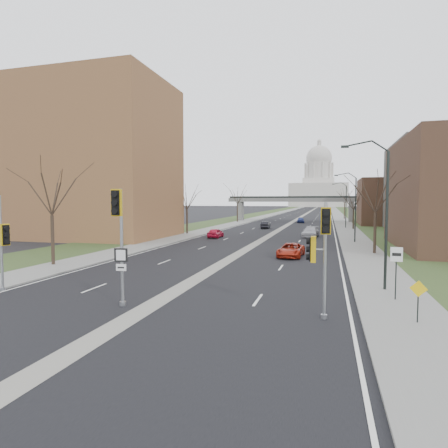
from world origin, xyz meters
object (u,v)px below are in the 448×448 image
at_px(speed_limit_sign, 396,264).
at_px(warning_sign, 418,295).
at_px(car_left_far, 266,225).
at_px(car_right_near, 291,250).
at_px(car_right_far, 301,220).
at_px(car_left_near, 216,233).
at_px(signal_pole_right, 321,243).
at_px(signal_pole_median, 119,225).
at_px(car_right_mid, 311,232).

xyz_separation_m(speed_limit_sign, warning_sign, (0.27, -3.77, -0.73)).
xyz_separation_m(car_left_far, car_right_near, (8.12, -35.20, -0.02)).
height_order(warning_sign, car_left_far, warning_sign).
height_order(car_right_near, car_right_far, car_right_far).
bearing_deg(car_left_near, signal_pole_right, 114.31).
bearing_deg(car_left_far, car_right_near, 101.78).
bearing_deg(speed_limit_sign, signal_pole_median, -156.32).
height_order(car_left_near, car_right_mid, car_right_mid).
height_order(signal_pole_median, car_right_near, signal_pole_median).
height_order(car_left_near, car_right_near, car_left_near).
bearing_deg(car_right_far, warning_sign, -86.25).
bearing_deg(car_left_far, signal_pole_right, 100.53).
bearing_deg(car_left_far, car_left_near, 77.05).
xyz_separation_m(signal_pole_right, car_right_near, (-3.04, 18.52, -2.79)).
bearing_deg(signal_pole_right, car_left_near, 112.20).
relative_size(signal_pole_right, car_right_near, 1.13).
distance_m(warning_sign, car_left_far, 55.45).
bearing_deg(warning_sign, car_right_near, 129.60).
distance_m(speed_limit_sign, car_right_near, 15.94).
xyz_separation_m(speed_limit_sign, car_right_mid, (-5.90, 34.68, -1.27)).
distance_m(car_left_near, car_left_far, 19.94).
xyz_separation_m(signal_pole_median, car_right_far, (3.53, 74.84, -3.41)).
relative_size(speed_limit_sign, car_right_mid, 0.54).
bearing_deg(warning_sign, speed_limit_sign, 112.41).
bearing_deg(signal_pole_right, car_right_near, 97.53).
bearing_deg(car_left_near, car_left_far, -101.43).
height_order(signal_pole_median, signal_pole_right, signal_pole_median).
distance_m(signal_pole_right, car_right_near, 18.97).
height_order(speed_limit_sign, warning_sign, speed_limit_sign).
height_order(car_left_far, car_right_far, car_right_far).
distance_m(car_left_far, car_right_far, 21.06).
height_order(car_right_mid, car_right_far, car_right_mid).
distance_m(signal_pole_median, warning_sign, 13.92).
bearing_deg(speed_limit_sign, car_left_near, 125.92).
bearing_deg(speed_limit_sign, car_right_far, 101.58).
bearing_deg(car_right_far, car_left_far, -108.14).
height_order(signal_pole_right, car_right_near, signal_pole_right).
relative_size(signal_pole_right, car_right_mid, 1.02).
xyz_separation_m(warning_sign, car_right_near, (-7.07, 18.12, -0.65)).
relative_size(signal_pole_right, warning_sign, 2.89).
distance_m(warning_sign, car_left_near, 38.90).
xyz_separation_m(warning_sign, car_right_far, (-10.06, 73.75, -0.60)).
height_order(signal_pole_median, speed_limit_sign, signal_pole_median).
xyz_separation_m(warning_sign, car_left_far, (-15.20, 53.33, -0.63)).
relative_size(car_left_near, car_right_far, 0.98).
height_order(warning_sign, car_right_near, warning_sign).
height_order(signal_pole_median, car_right_mid, signal_pole_median).
distance_m(car_right_near, car_right_far, 55.70).
relative_size(signal_pole_median, car_right_far, 1.45).
bearing_deg(car_left_near, car_right_near, 128.17).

